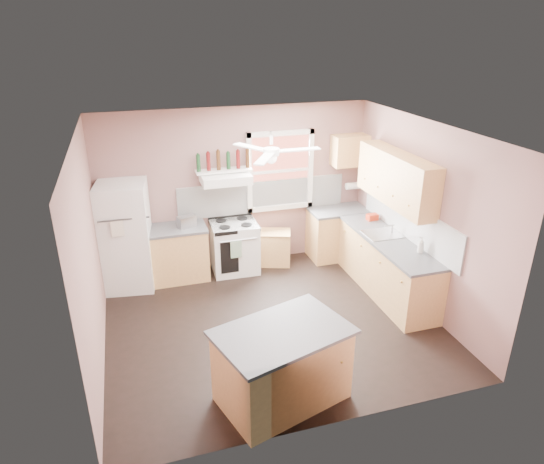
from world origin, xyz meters
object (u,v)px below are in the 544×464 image
object	(u,v)px
toaster	(187,221)
stove	(235,247)
cart	(273,248)
refrigerator	(126,236)
island	(282,367)

from	to	relation	value
toaster	stove	distance (m)	0.95
cart	stove	bearing A→B (deg)	-157.05
refrigerator	cart	world-z (taller)	refrigerator
toaster	island	bearing A→B (deg)	-99.85
toaster	stove	xyz separation A→B (m)	(0.77, 0.02, -0.56)
toaster	stove	bearing A→B (deg)	-18.78
stove	cart	bearing A→B (deg)	6.14
island	cart	bearing A→B (deg)	57.91
refrigerator	cart	distance (m)	2.47
stove	cart	distance (m)	0.71
refrigerator	island	xyz separation A→B (m)	(1.51, -3.14, -0.43)
toaster	cart	size ratio (longest dim) A/B	0.48
toaster	cart	world-z (taller)	toaster
stove	island	world-z (taller)	same
island	toaster	bearing A→B (deg)	83.59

